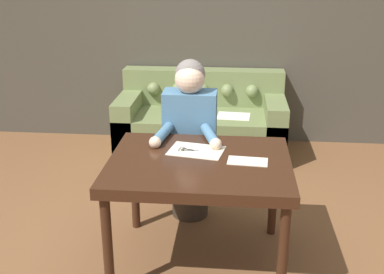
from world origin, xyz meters
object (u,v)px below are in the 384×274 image
dining_table (199,172)px  scissors (190,150)px  person (190,140)px  couch (201,124)px

dining_table → scissors: 0.18m
dining_table → person: 0.62m
person → dining_table: bearing=-79.0°
dining_table → scissors: scissors is taller
dining_table → scissors: size_ratio=4.57×
dining_table → person: (-0.12, 0.60, -0.02)m
couch → scissors: size_ratio=6.78×
couch → scissors: bearing=-88.2°
couch → scissors: couch is taller
dining_table → couch: size_ratio=0.67×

